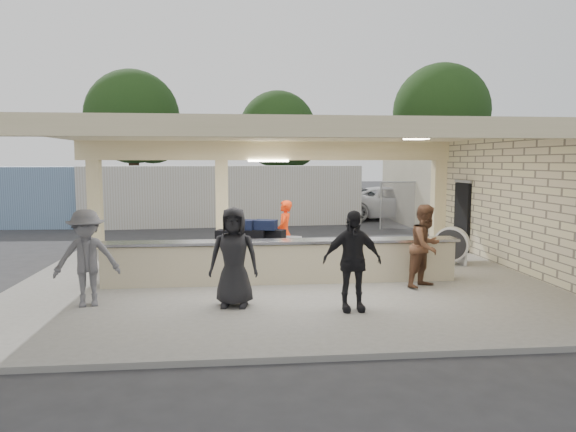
{
  "coord_description": "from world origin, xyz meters",
  "views": [
    {
      "loc": [
        -1.0,
        -12.0,
        2.87
      ],
      "look_at": [
        0.29,
        1.0,
        1.47
      ],
      "focal_mm": 32.0,
      "sensor_mm": 36.0,
      "label": 1
    }
  ],
  "objects": [
    {
      "name": "ground",
      "position": [
        0.0,
        0.0,
        0.0
      ],
      "size": [
        120.0,
        120.0,
        0.0
      ],
      "primitive_type": "plane",
      "color": "#2A2A2D",
      "rests_on": "ground"
    },
    {
      "name": "pavilion",
      "position": [
        0.21,
        0.66,
        1.35
      ],
      "size": [
        12.01,
        10.0,
        3.55
      ],
      "color": "slate",
      "rests_on": "ground"
    },
    {
      "name": "baggage_counter",
      "position": [
        0.0,
        -0.5,
        0.59
      ],
      "size": [
        8.2,
        0.58,
        0.98
      ],
      "color": "#BBAD8B",
      "rests_on": "pavilion"
    },
    {
      "name": "luggage_cart",
      "position": [
        -0.71,
        0.59,
        0.81
      ],
      "size": [
        2.62,
        2.09,
        1.33
      ],
      "rotation": [
        0.0,
        0.0,
        -0.34
      ],
      "color": "silver",
      "rests_on": "pavilion"
    },
    {
      "name": "drum_fan",
      "position": [
        4.71,
        1.09,
        0.64
      ],
      "size": [
        0.93,
        0.77,
        1.02
      ],
      "rotation": [
        0.0,
        0.0,
        -0.6
      ],
      "color": "silver",
      "rests_on": "pavilion"
    },
    {
      "name": "baggage_handler",
      "position": [
        0.25,
        1.63,
        0.96
      ],
      "size": [
        0.49,
        0.69,
        1.72
      ],
      "primitive_type": "imported",
      "rotation": [
        0.0,
        0.0,
        4.47
      ],
      "color": "#FF380D",
      "rests_on": "pavilion"
    },
    {
      "name": "passenger_a",
      "position": [
        3.11,
        -1.23,
        1.02
      ],
      "size": [
        0.95,
        0.84,
        1.83
      ],
      "primitive_type": "imported",
      "rotation": [
        0.0,
        0.0,
        0.62
      ],
      "color": "brown",
      "rests_on": "pavilion"
    },
    {
      "name": "passenger_b",
      "position": [
        1.1,
        -2.83,
        1.04
      ],
      "size": [
        1.11,
        0.42,
        1.88
      ],
      "primitive_type": "imported",
      "rotation": [
        0.0,
        0.0,
        0.02
      ],
      "color": "black",
      "rests_on": "pavilion"
    },
    {
      "name": "passenger_c",
      "position": [
        -3.87,
        -2.04,
        1.03
      ],
      "size": [
        1.27,
        0.69,
        1.86
      ],
      "primitive_type": "imported",
      "rotation": [
        0.0,
        0.0,
        0.24
      ],
      "color": "#535258",
      "rests_on": "pavilion"
    },
    {
      "name": "passenger_d",
      "position": [
        -1.08,
        -2.33,
        1.05
      ],
      "size": [
        0.97,
        0.5,
        1.91
      ],
      "primitive_type": "imported",
      "rotation": [
        0.0,
        0.0,
        -0.13
      ],
      "color": "black",
      "rests_on": "pavilion"
    },
    {
      "name": "car_white_a",
      "position": [
        6.65,
        12.83,
        0.8
      ],
      "size": [
        5.72,
        2.87,
        1.61
      ],
      "primitive_type": "imported",
      "rotation": [
        0.0,
        0.0,
        1.61
      ],
      "color": "white",
      "rests_on": "ground"
    },
    {
      "name": "car_white_b",
      "position": [
        10.6,
        13.29,
        0.74
      ],
      "size": [
        5.03,
        3.16,
        1.49
      ],
      "primitive_type": "imported",
      "rotation": [
        0.0,
        0.0,
        1.89
      ],
      "color": "white",
      "rests_on": "ground"
    },
    {
      "name": "car_dark",
      "position": [
        5.42,
        14.95,
        0.7
      ],
      "size": [
        4.15,
        3.91,
        1.41
      ],
      "primitive_type": "imported",
      "rotation": [
        0.0,
        0.0,
        0.85
      ],
      "color": "black",
      "rests_on": "ground"
    },
    {
      "name": "container_white",
      "position": [
        -1.6,
        11.49,
        1.33
      ],
      "size": [
        12.43,
        3.41,
        2.66
      ],
      "primitive_type": "cube",
      "rotation": [
        0.0,
        0.0,
        0.08
      ],
      "color": "silver",
      "rests_on": "ground"
    },
    {
      "name": "container_blue",
      "position": [
        -11.31,
        11.6,
        1.31
      ],
      "size": [
        10.19,
        2.82,
        2.63
      ],
      "primitive_type": "cube",
      "rotation": [
        0.0,
        0.0,
        -0.04
      ],
      "color": "#7295B7",
      "rests_on": "ground"
    },
    {
      "name": "fence",
      "position": [
        11.0,
        9.0,
        1.05
      ],
      "size": [
        12.06,
        0.06,
        2.03
      ],
      "color": "gray",
      "rests_on": "ground"
    },
    {
      "name": "tree_left",
      "position": [
        -7.68,
        24.16,
        5.59
      ],
      "size": [
        6.6,
        6.3,
        9.0
      ],
      "color": "#382619",
      "rests_on": "ground"
    },
    {
      "name": "tree_mid",
      "position": [
        2.32,
        26.16,
        4.96
      ],
      "size": [
        6.0,
        5.6,
        8.0
      ],
      "color": "#382619",
      "rests_on": "ground"
    },
    {
      "name": "tree_right",
      "position": [
        14.32,
        25.16,
        6.21
      ],
      "size": [
        7.2,
        7.0,
        10.0
      ],
      "color": "#382619",
      "rests_on": "ground"
    },
    {
      "name": "adjacent_building",
      "position": [
        9.5,
        10.0,
        1.6
      ],
      "size": [
        6.0,
        8.0,
        3.2
      ],
      "primitive_type": "cube",
      "color": "#BEB697",
      "rests_on": "ground"
    }
  ]
}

